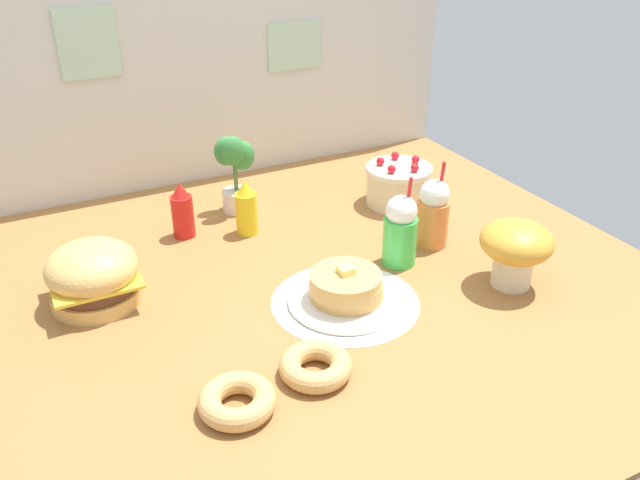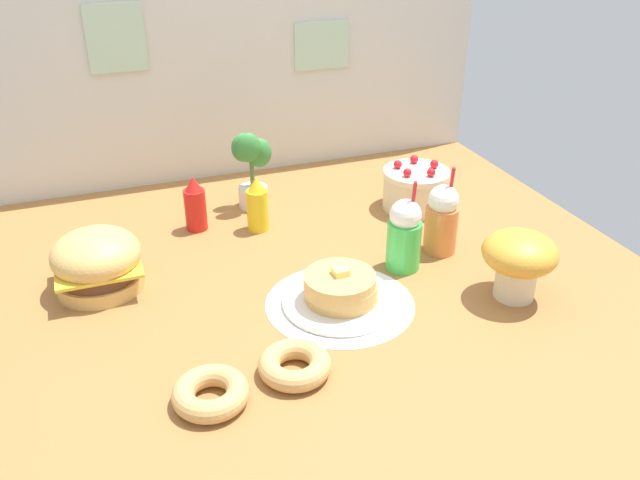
% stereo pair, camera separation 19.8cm
% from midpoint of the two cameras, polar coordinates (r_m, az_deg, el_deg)
% --- Properties ---
extents(ground_plane, '(2.13, 1.90, 0.02)m').
position_cam_midpoint_polar(ground_plane, '(2.02, 1.95, -4.23)').
color(ground_plane, '#9E6B38').
extents(back_wall, '(2.13, 0.04, 0.88)m').
position_cam_midpoint_polar(back_wall, '(2.67, -5.82, 14.61)').
color(back_wall, beige).
rests_on(back_wall, ground_plane).
extents(doily_mat, '(0.43, 0.43, 0.00)m').
position_cam_midpoint_polar(doily_mat, '(1.93, 4.67, -5.53)').
color(doily_mat, white).
rests_on(doily_mat, ground_plane).
extents(burger, '(0.26, 0.26, 0.19)m').
position_cam_midpoint_polar(burger, '(2.03, -15.96, -1.89)').
color(burger, '#DBA859').
rests_on(burger, ground_plane).
extents(pancake_stack, '(0.33, 0.33, 0.12)m').
position_cam_midpoint_polar(pancake_stack, '(1.91, 4.74, -4.48)').
color(pancake_stack, white).
rests_on(pancake_stack, doily_mat).
extents(layer_cake, '(0.25, 0.25, 0.18)m').
position_cam_midpoint_polar(layer_cake, '(2.50, 10.44, 4.32)').
color(layer_cake, beige).
rests_on(layer_cake, ground_plane).
extents(ketchup_bottle, '(0.07, 0.07, 0.20)m').
position_cam_midpoint_polar(ketchup_bottle, '(2.32, -8.27, 2.91)').
color(ketchup_bottle, red).
rests_on(ketchup_bottle, ground_plane).
extents(mustard_bottle, '(0.07, 0.07, 0.20)m').
position_cam_midpoint_polar(mustard_bottle, '(2.29, -2.94, 2.90)').
color(mustard_bottle, yellow).
rests_on(mustard_bottle, ground_plane).
extents(cream_soda_cup, '(0.11, 0.11, 0.29)m').
position_cam_midpoint_polar(cream_soda_cup, '(2.08, 9.93, 0.38)').
color(cream_soda_cup, green).
rests_on(cream_soda_cup, ground_plane).
extents(orange_float_cup, '(0.11, 0.11, 0.29)m').
position_cam_midpoint_polar(orange_float_cup, '(2.20, 12.95, 1.68)').
color(orange_float_cup, orange).
rests_on(orange_float_cup, ground_plane).
extents(donut_pink_glaze, '(0.18, 0.18, 0.05)m').
position_cam_midpoint_polar(donut_pink_glaze, '(1.59, -5.78, -13.02)').
color(donut_pink_glaze, tan).
rests_on(donut_pink_glaze, ground_plane).
extents(donut_chocolate, '(0.18, 0.18, 0.05)m').
position_cam_midpoint_polar(donut_chocolate, '(1.66, 1.28, -10.72)').
color(donut_chocolate, tan).
rests_on(donut_chocolate, ground_plane).
extents(potted_plant, '(0.14, 0.12, 0.30)m').
position_cam_midpoint_polar(potted_plant, '(2.43, -3.57, 6.26)').
color(potted_plant, white).
rests_on(potted_plant, ground_plane).
extents(mushroom_stool, '(0.22, 0.22, 0.21)m').
position_cam_midpoint_polar(mushroom_stool, '(2.01, 19.43, -1.58)').
color(mushroom_stool, beige).
rests_on(mushroom_stool, ground_plane).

